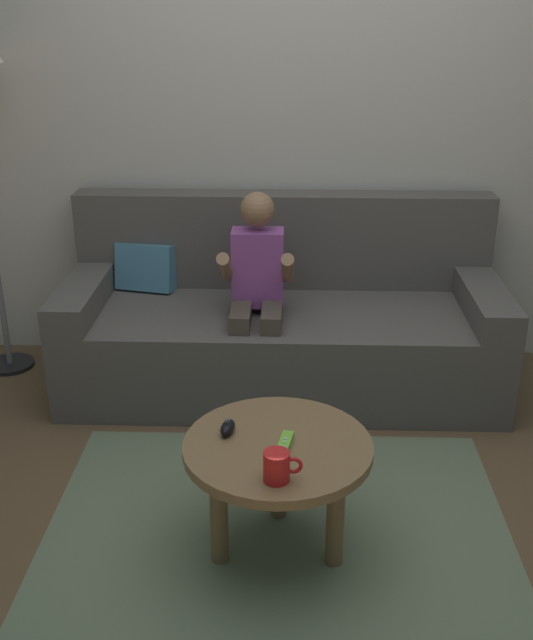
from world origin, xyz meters
name	(u,v)px	position (x,y,z in m)	size (l,w,h in m)	color
ground_plane	(302,541)	(0.00, 0.00, 0.00)	(9.80, 9.80, 0.00)	brown
wall_back	(304,111)	(0.00, 1.59, 1.25)	(4.90, 0.05, 2.50)	beige
couch	(281,325)	(-0.10, 1.21, 0.30)	(2.03, 0.80, 0.88)	#56514C
person_seated_on_couch	(257,289)	(-0.20, 1.02, 0.55)	(0.33, 0.40, 0.97)	#4C4238
coffee_table	(278,460)	(-0.09, -0.04, 0.36)	(0.62, 0.62, 0.43)	brown
area_rug	(277,549)	(-0.09, -0.05, 0.00)	(1.65, 1.48, 0.01)	#6B7A5B
game_remote_lime_near_edge	(284,445)	(-0.06, -0.08, 0.44)	(0.06, 0.14, 0.03)	#72C638
nunchuk_black	(228,428)	(-0.25, 0.01, 0.45)	(0.06, 0.10, 0.05)	black
coffee_mug	(277,466)	(-0.08, -0.25, 0.48)	(0.12, 0.08, 0.09)	red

